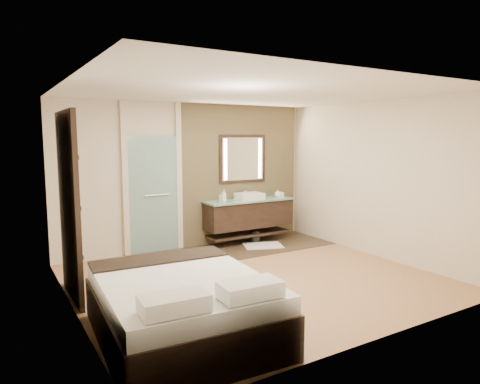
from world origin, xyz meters
TOP-DOWN VIEW (x-y plane):
  - floor at (0.00, 0.00)m, footprint 5.00×5.00m
  - tile_strip at (0.60, 1.60)m, footprint 3.80×1.30m
  - stone_wall at (1.10, 2.21)m, footprint 2.60×0.08m
  - vanity at (1.10, 1.92)m, footprint 1.85×0.55m
  - mirror_unit at (1.10, 2.16)m, footprint 1.06×0.04m
  - frosted_door at (-0.75, 2.20)m, footprint 1.10×0.12m
  - shoji_partition at (-2.43, 0.60)m, footprint 0.06×1.20m
  - bed at (-1.65, -1.16)m, footprint 1.76×2.14m
  - bath_mat at (1.16, 1.50)m, footprint 0.85×0.73m
  - waste_bin at (1.19, 1.85)m, footprint 0.26×0.26m
  - tissue_box at (1.82, 1.88)m, footprint 0.13×0.13m
  - soap_bottle_a at (0.51, 1.87)m, footprint 0.11×0.11m
  - soap_bottle_b at (0.50, 1.92)m, footprint 0.11×0.11m
  - soap_bottle_c at (1.78, 1.90)m, footprint 0.13×0.13m
  - cup at (1.81, 1.94)m, footprint 0.15×0.15m

SIDE VIEW (x-z plane):
  - floor at x=0.00m, z-range 0.00..0.00m
  - tile_strip at x=0.60m, z-range 0.00..0.01m
  - bath_mat at x=1.16m, z-range 0.01..0.03m
  - waste_bin at x=1.19m, z-range 0.00..0.25m
  - bed at x=-1.65m, z-range -0.07..0.72m
  - vanity at x=1.10m, z-range 0.14..1.02m
  - tissue_box at x=1.82m, z-range 0.86..0.97m
  - cup at x=1.81m, z-range 0.86..0.97m
  - soap_bottle_c at x=1.78m, z-range 0.86..1.01m
  - soap_bottle_b at x=0.50m, z-range 0.86..1.06m
  - soap_bottle_a at x=0.51m, z-range 0.86..1.10m
  - frosted_door at x=-0.75m, z-range -0.21..2.49m
  - shoji_partition at x=-2.43m, z-range 0.01..2.41m
  - stone_wall at x=1.10m, z-range 0.00..2.70m
  - mirror_unit at x=1.10m, z-range 1.17..2.13m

